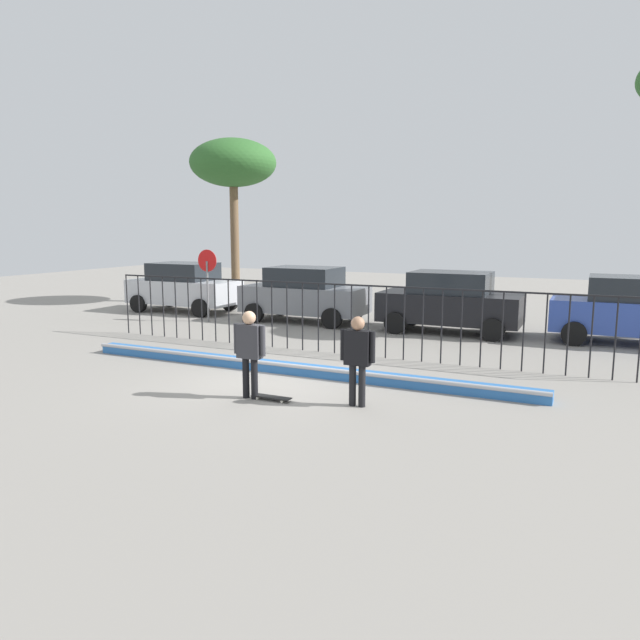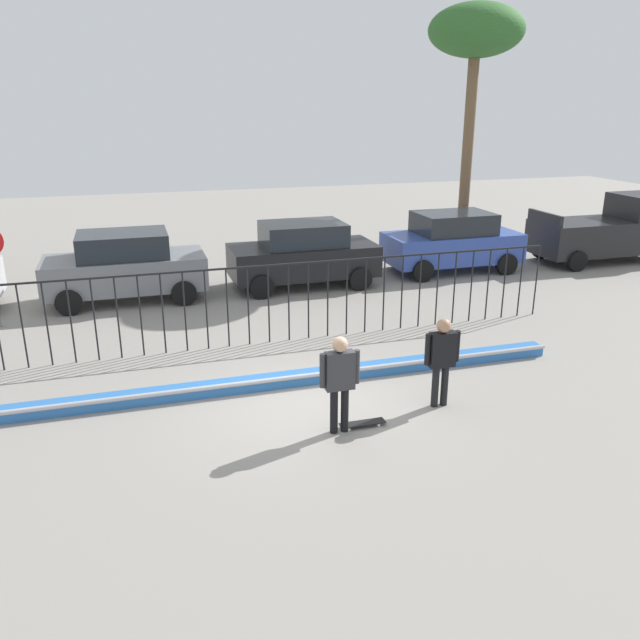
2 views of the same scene
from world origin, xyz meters
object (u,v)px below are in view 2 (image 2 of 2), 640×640
skateboarder (340,376)px  skateboard (362,423)px  parked_car_blue (452,241)px  palm_tree_tall (476,38)px  pickup_truck (607,231)px  camera_operator (442,354)px  parked_car_black (303,254)px  parked_car_gray (125,266)px

skateboarder → skateboard: (0.43, 0.05, -0.96)m
parked_car_blue → palm_tree_tall: bearing=49.5°
pickup_truck → palm_tree_tall: palm_tree_tall is taller
skateboard → palm_tree_tall: (7.59, 10.55, 7.09)m
parked_car_blue → palm_tree_tall: (1.14, 1.47, 6.18)m
skateboarder → camera_operator: size_ratio=1.02×
camera_operator → pickup_truck: 13.50m
parked_car_black → palm_tree_tall: bearing=18.3°
parked_car_gray → pickup_truck: pickup_truck is taller
parked_car_black → palm_tree_tall: size_ratio=0.52×
camera_operator → parked_car_blue: parked_car_blue is taller
camera_operator → parked_car_blue: (4.84, 8.73, -0.03)m
parked_car_gray → parked_car_black: bearing=-0.3°
skateboard → parked_car_black: parked_car_black is taller
parked_car_blue → skateboard: bearing=-128.1°
parked_car_gray → skateboard: bearing=-67.4°
skateboard → parked_car_blue: 11.17m
parked_car_blue → pickup_truck: bearing=-5.6°
parked_car_black → parked_car_blue: same height
parked_car_black → parked_car_blue: (5.07, 0.31, 0.00)m
parked_car_black → skateboard: bearing=-96.7°
palm_tree_tall → skateboarder: bearing=-127.1°
skateboarder → parked_car_blue: (6.89, 9.13, -0.04)m
skateboarder → parked_car_gray: bearing=130.5°
camera_operator → pickup_truck: size_ratio=0.35×
skateboarder → pickup_truck: (12.59, 8.84, 0.02)m
skateboard → parked_car_gray: 9.56m
parked_car_black → parked_car_blue: size_ratio=1.00×
palm_tree_tall → skateboard: bearing=-125.7°
skateboarder → camera_operator: bearing=31.2°
skateboard → parked_car_blue: parked_car_blue is taller
skateboard → palm_tree_tall: bearing=38.9°
parked_car_gray → parked_car_black: 5.07m
skateboarder → palm_tree_tall: (8.03, 10.60, 6.13)m
skateboarder → skateboard: skateboarder is taller
parked_car_gray → pickup_truck: 15.84m
skateboarder → parked_car_gray: (-3.25, 8.82, -0.04)m
pickup_truck → skateboard: bearing=-142.3°
palm_tree_tall → camera_operator: bearing=-120.4°
skateboard → parked_car_gray: parked_car_gray is taller
skateboarder → camera_operator: skateboarder is taller
camera_operator → parked_car_blue: 9.98m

